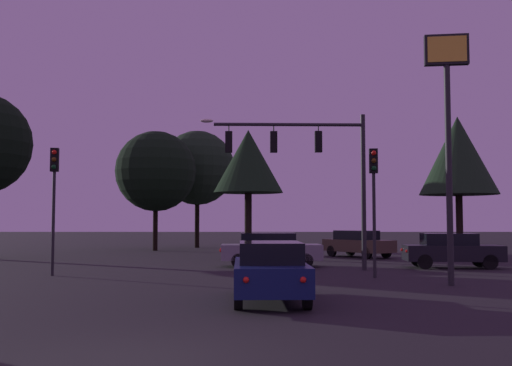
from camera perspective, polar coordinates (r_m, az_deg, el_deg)
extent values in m
plane|color=black|center=(33.46, -2.92, -7.17)|extent=(168.00, 168.00, 0.00)
cylinder|color=#232326|center=(25.71, 10.34, -0.83)|extent=(0.20, 0.20, 6.59)
cylinder|color=#232326|center=(25.55, 3.26, 5.57)|extent=(6.34, 0.31, 0.14)
ellipsoid|color=#F4EACC|center=(25.53, -4.56, 5.93)|extent=(0.56, 0.28, 0.16)
cylinder|color=#232326|center=(25.66, 6.09, 5.23)|extent=(0.05, 0.05, 0.28)
cube|color=black|center=(25.58, 6.10, 3.93)|extent=(0.31, 0.25, 0.90)
sphere|color=red|center=(25.75, 6.06, 4.51)|extent=(0.18, 0.18, 0.18)
sphere|color=#56380C|center=(25.72, 6.06, 3.89)|extent=(0.18, 0.18, 0.18)
sphere|color=#0C4219|center=(25.68, 6.07, 3.27)|extent=(0.18, 0.18, 0.18)
cylinder|color=#232326|center=(25.48, 1.84, 5.26)|extent=(0.05, 0.05, 0.29)
cube|color=black|center=(25.40, 1.84, 3.93)|extent=(0.31, 0.25, 0.90)
sphere|color=red|center=(25.58, 1.82, 4.51)|extent=(0.18, 0.18, 0.18)
sphere|color=#56380C|center=(25.54, 1.82, 3.89)|extent=(0.18, 0.18, 0.18)
sphere|color=#0C4219|center=(25.50, 1.82, 3.26)|extent=(0.18, 0.18, 0.18)
cylinder|color=#232326|center=(25.45, -2.46, 5.26)|extent=(0.05, 0.05, 0.30)
cube|color=black|center=(25.36, -2.46, 3.92)|extent=(0.31, 0.25, 0.90)
sphere|color=red|center=(25.54, -2.46, 4.50)|extent=(0.18, 0.18, 0.18)
sphere|color=#56380C|center=(25.50, -2.46, 3.88)|extent=(0.18, 0.18, 0.18)
sphere|color=#0C4219|center=(25.46, -2.46, 3.26)|extent=(0.18, 0.18, 0.18)
cylinder|color=#232326|center=(22.29, 11.34, -3.96)|extent=(0.12, 0.12, 3.81)
cube|color=black|center=(22.40, 11.26, 2.07)|extent=(0.32, 0.26, 0.90)
sphere|color=red|center=(22.29, 11.29, 2.83)|extent=(0.18, 0.18, 0.18)
sphere|color=#56380C|center=(22.26, 11.30, 2.11)|extent=(0.18, 0.18, 0.18)
sphere|color=#0C4219|center=(22.24, 11.31, 1.39)|extent=(0.18, 0.18, 0.18)
cylinder|color=#232326|center=(23.98, -18.59, -3.66)|extent=(0.12, 0.12, 3.94)
cube|color=black|center=(24.10, -18.47, 2.10)|extent=(0.33, 0.28, 0.90)
sphere|color=red|center=(23.99, -18.51, 2.80)|extent=(0.18, 0.18, 0.18)
sphere|color=#56380C|center=(23.96, -18.53, 2.13)|extent=(0.18, 0.18, 0.18)
sphere|color=#0C4219|center=(23.94, -18.54, 1.47)|extent=(0.18, 0.18, 0.18)
cube|color=#0F1947|center=(15.55, 1.47, -8.78)|extent=(1.90, 4.51, 0.68)
cube|color=black|center=(15.36, 1.50, -6.60)|extent=(1.60, 2.45, 0.52)
cylinder|color=black|center=(17.03, -1.48, -9.48)|extent=(0.22, 0.64, 0.64)
cylinder|color=black|center=(17.10, 3.95, -9.45)|extent=(0.22, 0.64, 0.64)
cylinder|color=black|center=(14.10, -1.53, -10.69)|extent=(0.22, 0.64, 0.64)
cylinder|color=black|center=(14.19, 5.04, -10.64)|extent=(0.22, 0.64, 0.64)
sphere|color=red|center=(13.29, -0.81, -9.21)|extent=(0.14, 0.14, 0.14)
sphere|color=red|center=(13.36, 4.66, -9.17)|extent=(0.14, 0.14, 0.14)
cube|color=black|center=(27.81, 18.34, -6.34)|extent=(4.24, 2.08, 0.68)
cube|color=black|center=(27.75, 18.01, -5.11)|extent=(2.33, 1.69, 0.52)
cylinder|color=black|center=(28.94, 20.61, -6.85)|extent=(0.65, 0.25, 0.64)
cylinder|color=black|center=(27.43, 21.53, -7.02)|extent=(0.65, 0.25, 0.64)
cylinder|color=black|center=(28.31, 15.27, -7.03)|extent=(0.65, 0.25, 0.64)
cylinder|color=black|center=(26.76, 15.91, -7.23)|extent=(0.65, 0.25, 0.64)
sphere|color=red|center=(28.00, 13.89, -6.19)|extent=(0.14, 0.14, 0.14)
sphere|color=red|center=(26.77, 14.33, -6.31)|extent=(0.14, 0.14, 0.14)
cube|color=gray|center=(27.27, 1.59, -6.58)|extent=(4.56, 2.01, 0.68)
cube|color=black|center=(27.24, 1.27, -5.32)|extent=(2.49, 1.68, 0.52)
cylinder|color=black|center=(28.24, 4.52, -7.16)|extent=(0.65, 0.22, 0.64)
cylinder|color=black|center=(26.60, 4.92, -7.37)|extent=(0.65, 0.22, 0.64)
cylinder|color=black|center=(28.06, -1.56, -7.19)|extent=(0.65, 0.22, 0.64)
cylinder|color=black|center=(26.41, -1.54, -7.41)|extent=(0.65, 0.22, 0.64)
sphere|color=red|center=(27.86, -3.16, -6.31)|extent=(0.14, 0.14, 0.14)
sphere|color=red|center=(26.57, -3.22, -6.44)|extent=(0.14, 0.14, 0.14)
cube|color=#473828|center=(34.81, 9.86, -5.90)|extent=(3.85, 4.47, 0.68)
cube|color=black|center=(34.90, 9.67, -4.91)|extent=(2.53, 2.73, 0.52)
cylinder|color=black|center=(34.40, 12.43, -6.46)|extent=(0.53, 0.64, 0.64)
cylinder|color=black|center=(33.30, 10.66, -6.58)|extent=(0.53, 0.64, 0.64)
cylinder|color=black|center=(36.36, 9.14, -6.34)|extent=(0.53, 0.64, 0.64)
cylinder|color=black|center=(35.33, 7.37, -6.44)|extent=(0.53, 0.64, 0.64)
sphere|color=red|center=(36.77, 8.15, -5.64)|extent=(0.14, 0.14, 0.14)
sphere|color=red|center=(35.96, 6.76, -5.69)|extent=(0.14, 0.14, 0.14)
cylinder|color=#232326|center=(20.26, 18.03, 0.82)|extent=(0.20, 0.20, 7.13)
cube|color=black|center=(20.96, 17.81, 11.97)|extent=(1.42, 0.43, 1.00)
cube|color=yellow|center=(20.83, 17.87, 12.07)|extent=(1.22, 0.18, 0.84)
cylinder|color=black|center=(46.93, -5.49, -3.59)|extent=(0.36, 0.36, 4.19)
sphere|color=black|center=(47.12, -5.45, 1.44)|extent=(5.82, 5.82, 5.82)
cylinder|color=black|center=(42.59, -9.41, -3.96)|extent=(0.34, 0.34, 3.59)
sphere|color=black|center=(42.74, -9.36, 1.11)|extent=(5.66, 5.66, 5.66)
cylinder|color=black|center=(33.44, -0.60, -4.05)|extent=(0.40, 0.40, 3.64)
cone|color=black|center=(33.61, -0.60, 2.09)|extent=(3.92, 3.92, 3.55)
cylinder|color=black|center=(34.94, 18.95, -3.94)|extent=(0.38, 0.38, 3.52)
cone|color=black|center=(35.13, 18.82, 2.51)|extent=(4.30, 4.30, 4.37)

